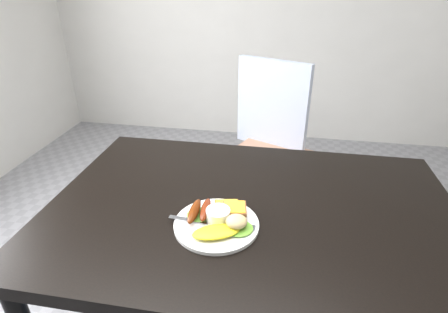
{
  "coord_description": "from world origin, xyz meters",
  "views": [
    {
      "loc": [
        0.06,
        -0.85,
        1.36
      ],
      "look_at": [
        -0.08,
        0.01,
        0.9
      ],
      "focal_mm": 28.0,
      "sensor_mm": 36.0,
      "label": 1
    }
  ],
  "objects": [
    {
      "name": "person",
      "position": [
        0.07,
        0.51,
        0.69
      ],
      "size": [
        0.56,
        0.43,
        1.39
      ],
      "primitive_type": "imported",
      "rotation": [
        0.0,
        0.0,
        2.94
      ],
      "color": "navy",
      "rests_on": "ground"
    },
    {
      "name": "plate",
      "position": [
        -0.08,
        -0.11,
        0.76
      ],
      "size": [
        0.23,
        0.23,
        0.01
      ],
      "primitive_type": "cylinder",
      "color": "white",
      "rests_on": "dining_table"
    },
    {
      "name": "lettuce_left",
      "position": [
        -0.13,
        -0.09,
        0.77
      ],
      "size": [
        0.09,
        0.09,
        0.01
      ],
      "primitive_type": "ellipsoid",
      "rotation": [
        0.0,
        0.0,
        0.24
      ],
      "color": "#5B8A2B",
      "rests_on": "plate"
    },
    {
      "name": "sausage_a",
      "position": [
        -0.15,
        -0.1,
        0.78
      ],
      "size": [
        0.03,
        0.11,
        0.03
      ],
      "primitive_type": "ellipsoid",
      "rotation": [
        0.0,
        0.0,
        -0.01
      ],
      "color": "#622511",
      "rests_on": "lettuce_left"
    },
    {
      "name": "omelette",
      "position": [
        -0.07,
        -0.16,
        0.77
      ],
      "size": [
        0.14,
        0.1,
        0.02
      ],
      "primitive_type": "ellipsoid",
      "rotation": [
        0.0,
        0.0,
        0.4
      ],
      "color": "#FCF039",
      "rests_on": "plate"
    },
    {
      "name": "dining_chair",
      "position": [
        0.01,
        0.85,
        0.45
      ],
      "size": [
        0.56,
        0.56,
        0.05
      ],
      "primitive_type": "cube",
      "rotation": [
        0.0,
        0.0,
        -0.42
      ],
      "color": "#A8785D",
      "rests_on": "ground"
    },
    {
      "name": "fork",
      "position": [
        -0.13,
        -0.12,
        0.76
      ],
      "size": [
        0.18,
        0.03,
        0.0
      ],
      "primitive_type": "cube",
      "rotation": [
        0.0,
        0.0,
        -0.08
      ],
      "color": "#ADAFB7",
      "rests_on": "plate"
    },
    {
      "name": "sausage_b",
      "position": [
        -0.12,
        -0.09,
        0.78
      ],
      "size": [
        0.03,
        0.1,
        0.03
      ],
      "primitive_type": "ellipsoid",
      "rotation": [
        0.0,
        0.0,
        0.04
      ],
      "color": "maroon",
      "rests_on": "lettuce_left"
    },
    {
      "name": "toast_a",
      "position": [
        -0.07,
        -0.05,
        0.77
      ],
      "size": [
        0.08,
        0.08,
        0.01
      ],
      "primitive_type": "cube",
      "rotation": [
        0.0,
        0.0,
        0.19
      ],
      "color": "olive",
      "rests_on": "plate"
    },
    {
      "name": "potato_salad",
      "position": [
        -0.03,
        -0.13,
        0.79
      ],
      "size": [
        0.06,
        0.06,
        0.03
      ],
      "primitive_type": "ellipsoid",
      "rotation": [
        0.0,
        0.0,
        0.1
      ],
      "color": "#C9B18F",
      "rests_on": "lettuce_right"
    },
    {
      "name": "lettuce_right",
      "position": [
        -0.02,
        -0.13,
        0.77
      ],
      "size": [
        0.1,
        0.09,
        0.01
      ],
      "primitive_type": "ellipsoid",
      "rotation": [
        0.0,
        0.0,
        0.24
      ],
      "color": "#4F8E30",
      "rests_on": "plate"
    },
    {
      "name": "dining_table",
      "position": [
        0.0,
        0.0,
        0.73
      ],
      "size": [
        1.2,
        0.8,
        0.04
      ],
      "primitive_type": "cube",
      "color": "black",
      "rests_on": "ground"
    },
    {
      "name": "ramekin",
      "position": [
        -0.08,
        -0.1,
        0.78
      ],
      "size": [
        0.07,
        0.07,
        0.04
      ],
      "primitive_type": "cylinder",
      "rotation": [
        0.0,
        0.0,
        0.04
      ],
      "color": "white",
      "rests_on": "plate"
    },
    {
      "name": "toast_b",
      "position": [
        -0.04,
        -0.07,
        0.78
      ],
      "size": [
        0.07,
        0.07,
        0.01
      ],
      "primitive_type": "cube",
      "rotation": [
        0.0,
        0.0,
        0.17
      ],
      "color": "brown",
      "rests_on": "toast_a"
    }
  ]
}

